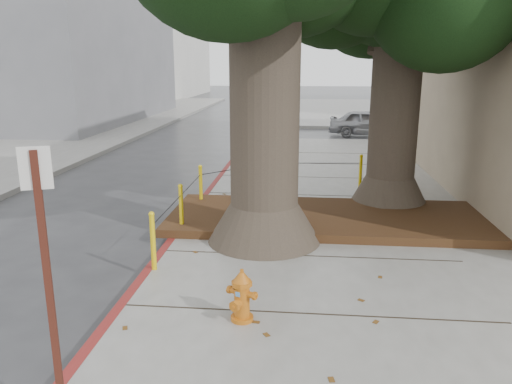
{
  "coord_description": "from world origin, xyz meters",
  "views": [
    {
      "loc": [
        0.39,
        -5.86,
        3.28
      ],
      "look_at": [
        -0.43,
        2.51,
        1.1
      ],
      "focal_mm": 35.0,
      "sensor_mm": 36.0,
      "label": 1
    }
  ],
  "objects_px": {
    "signpost": "(47,275)",
    "fire_hydrant": "(242,296)",
    "car_silver": "(368,123)",
    "car_dark": "(27,122)"
  },
  "relations": [
    {
      "from": "signpost",
      "to": "car_dark",
      "type": "distance_m",
      "value": 22.31
    },
    {
      "from": "fire_hydrant",
      "to": "signpost",
      "type": "bearing_deg",
      "value": -101.03
    },
    {
      "from": "signpost",
      "to": "car_dark",
      "type": "xyz_separation_m",
      "value": [
        -11.24,
        19.24,
        -1.02
      ]
    },
    {
      "from": "car_silver",
      "to": "signpost",
      "type": "bearing_deg",
      "value": 172.59
    },
    {
      "from": "signpost",
      "to": "fire_hydrant",
      "type": "bearing_deg",
      "value": 34.18
    },
    {
      "from": "signpost",
      "to": "car_silver",
      "type": "distance_m",
      "value": 20.45
    },
    {
      "from": "signpost",
      "to": "car_dark",
      "type": "height_order",
      "value": "signpost"
    },
    {
      "from": "fire_hydrant",
      "to": "car_dark",
      "type": "height_order",
      "value": "car_dark"
    },
    {
      "from": "fire_hydrant",
      "to": "car_dark",
      "type": "xyz_separation_m",
      "value": [
        -12.62,
        17.29,
        0.06
      ]
    },
    {
      "from": "car_silver",
      "to": "car_dark",
      "type": "height_order",
      "value": "car_silver"
    }
  ]
}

